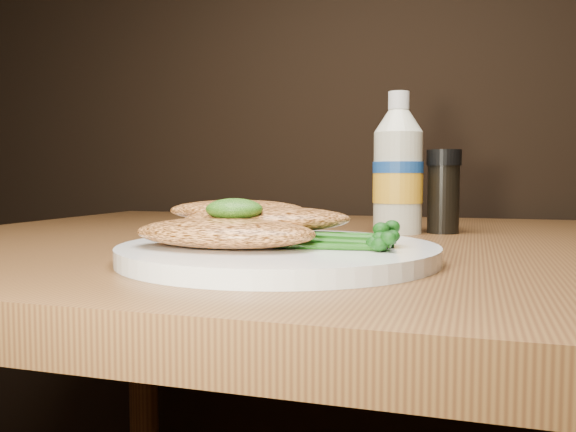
% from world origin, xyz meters
% --- Properties ---
extents(plate, '(0.28, 0.28, 0.01)m').
position_xyz_m(plate, '(-0.08, 0.86, 0.76)').
color(plate, white).
rests_on(plate, dining_table).
extents(chicken_front, '(0.16, 0.09, 0.03)m').
position_xyz_m(chicken_front, '(-0.12, 0.82, 0.78)').
color(chicken_front, '#EA914A').
rests_on(chicken_front, plate).
extents(chicken_mid, '(0.17, 0.13, 0.02)m').
position_xyz_m(chicken_mid, '(-0.10, 0.87, 0.79)').
color(chicken_mid, '#EA914A').
rests_on(chicken_mid, plate).
extents(chicken_back, '(0.14, 0.10, 0.02)m').
position_xyz_m(chicken_back, '(-0.14, 0.90, 0.79)').
color(chicken_back, '#EA914A').
rests_on(chicken_back, plate).
extents(pesto_front, '(0.05, 0.05, 0.02)m').
position_xyz_m(pesto_front, '(-0.12, 0.84, 0.80)').
color(pesto_front, black).
rests_on(pesto_front, chicken_front).
extents(broccolini_bundle, '(0.15, 0.13, 0.02)m').
position_xyz_m(broccolini_bundle, '(-0.03, 0.86, 0.77)').
color(broccolini_bundle, '#1B5312').
rests_on(broccolini_bundle, plate).
extents(mayo_bottle, '(0.08, 0.08, 0.18)m').
position_xyz_m(mayo_bottle, '(-0.01, 1.14, 0.84)').
color(mayo_bottle, beige).
rests_on(mayo_bottle, dining_table).
extents(pepper_grinder, '(0.06, 0.06, 0.11)m').
position_xyz_m(pepper_grinder, '(0.04, 1.16, 0.80)').
color(pepper_grinder, black).
rests_on(pepper_grinder, dining_table).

